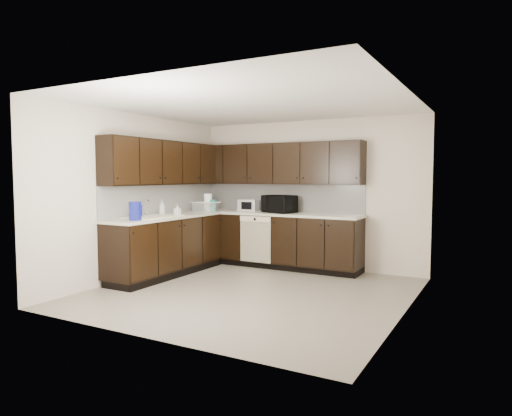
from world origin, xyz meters
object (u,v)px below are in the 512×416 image
(toaster_oven, at_px, (248,205))
(storage_bin, at_px, (206,207))
(sink, at_px, (153,221))
(blue_pitcher, at_px, (135,211))
(microwave, at_px, (279,204))

(toaster_oven, height_order, storage_bin, toaster_oven)
(toaster_oven, bearing_deg, storage_bin, -155.27)
(sink, bearing_deg, toaster_oven, 70.08)
(toaster_oven, bearing_deg, blue_pitcher, -112.20)
(toaster_oven, height_order, blue_pitcher, blue_pitcher)
(storage_bin, bearing_deg, blue_pitcher, -87.43)
(microwave, xyz_separation_m, toaster_oven, (-0.64, 0.08, -0.05))
(sink, distance_m, toaster_oven, 1.90)
(microwave, height_order, storage_bin, microwave)
(sink, distance_m, microwave, 2.14)
(microwave, bearing_deg, sink, -111.91)
(storage_bin, relative_size, blue_pitcher, 1.55)
(microwave, distance_m, blue_pitcher, 2.48)
(sink, xyz_separation_m, storage_bin, (0.01, 1.36, 0.14))
(storage_bin, bearing_deg, sink, -90.41)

